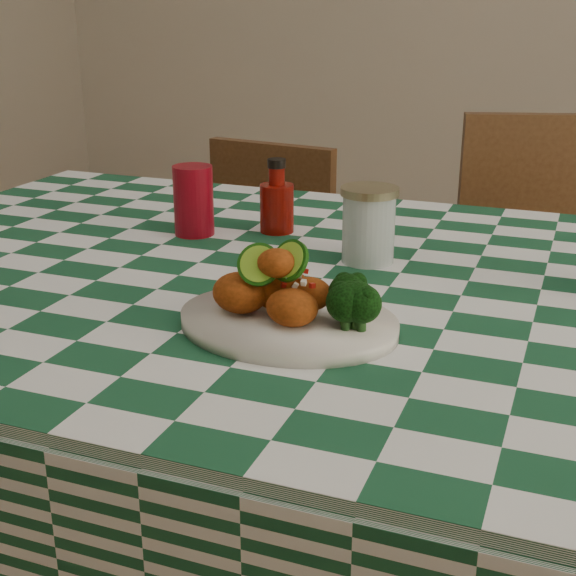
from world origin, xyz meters
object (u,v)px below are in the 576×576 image
at_px(ketchup_bottle, 277,196).
at_px(mason_jar, 369,225).
at_px(wooden_chair_left, 240,306).
at_px(red_tumbler, 194,200).
at_px(wooden_chair_right, 554,330).
at_px(fried_chicken_pile, 279,282).
at_px(plate, 288,322).
at_px(dining_table, 319,502).

relative_size(ketchup_bottle, mason_jar, 1.09).
bearing_deg(wooden_chair_left, red_tumbler, -64.27).
xyz_separation_m(red_tumbler, wooden_chair_right, (0.60, 0.59, -0.39)).
distance_m(fried_chicken_pile, red_tumbler, 0.45).
height_order(fried_chicken_pile, wooden_chair_left, fried_chicken_pile).
xyz_separation_m(ketchup_bottle, mason_jar, (0.20, -0.11, -0.01)).
relative_size(fried_chicken_pile, mason_jar, 1.13).
bearing_deg(wooden_chair_right, mason_jar, -130.63).
bearing_deg(plate, ketchup_bottle, 113.49).
xyz_separation_m(fried_chicken_pile, mason_jar, (0.03, 0.30, -0.00)).
bearing_deg(ketchup_bottle, mason_jar, -28.69).
bearing_deg(dining_table, red_tumbler, 153.58).
relative_size(dining_table, red_tumbler, 13.73).
bearing_deg(ketchup_bottle, red_tumbler, -152.51).
relative_size(fried_chicken_pile, ketchup_bottle, 1.04).
bearing_deg(wooden_chair_right, wooden_chair_left, 162.91).
bearing_deg(ketchup_bottle, fried_chicken_pile, -67.86).
distance_m(ketchup_bottle, mason_jar, 0.22).
bearing_deg(plate, dining_table, 96.24).
relative_size(plate, red_tumbler, 2.33).
bearing_deg(ketchup_bottle, dining_table, -53.29).
relative_size(dining_table, ketchup_bottle, 12.80).
distance_m(plate, mason_jar, 0.30).
distance_m(plate, wooden_chair_right, 1.03).
xyz_separation_m(red_tumbler, ketchup_bottle, (0.13, 0.07, 0.00)).
xyz_separation_m(plate, mason_jar, (0.02, 0.30, 0.05)).
relative_size(fried_chicken_pile, wooden_chair_right, 0.15).
bearing_deg(red_tumbler, wooden_chair_right, 44.28).
bearing_deg(red_tumbler, fried_chicken_pile, -49.12).
bearing_deg(wooden_chair_left, plate, -53.94).
height_order(red_tumbler, wooden_chair_right, wooden_chair_right).
bearing_deg(dining_table, plate, -83.76).
bearing_deg(wooden_chair_right, plate, -124.53).
relative_size(plate, mason_jar, 2.37).
bearing_deg(mason_jar, wooden_chair_right, 66.13).
height_order(dining_table, mason_jar, mason_jar).
xyz_separation_m(red_tumbler, mason_jar, (0.32, -0.04, -0.00)).
bearing_deg(red_tumbler, mason_jar, -7.08).
height_order(red_tumbler, ketchup_bottle, ketchup_bottle).
bearing_deg(fried_chicken_pile, dining_table, 93.01).
relative_size(dining_table, plate, 5.89).
bearing_deg(wooden_chair_right, ketchup_bottle, -149.07).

